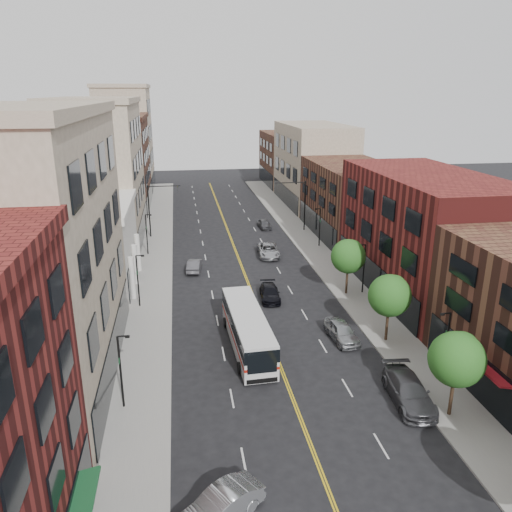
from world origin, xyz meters
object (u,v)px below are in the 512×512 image
car_angle_b (221,506)px  car_lane_c (264,224)px  car_parked_far (342,331)px  city_bus (247,328)px  car_parked_mid (409,391)px  car_lane_behind (194,265)px  car_lane_a (270,293)px  car_lane_b (268,250)px

car_angle_b → car_lane_c: 53.24m
car_angle_b → car_parked_far: size_ratio=1.00×
city_bus → car_parked_mid: (9.40, -8.97, -0.88)m
car_lane_behind → car_parked_mid: bearing=123.0°
car_lane_a → car_angle_b: bearing=-101.1°
car_parked_far → car_lane_c: size_ratio=1.17×
car_angle_b → car_lane_c: bearing=134.5°
car_lane_behind → car_lane_b: car_lane_b is taller
car_angle_b → car_parked_far: (11.40, 16.50, 0.02)m
city_bus → car_lane_b: (5.77, 22.48, -0.96)m
car_parked_far → car_lane_behind: size_ratio=1.10×
city_bus → car_parked_mid: size_ratio=2.03×
car_lane_behind → city_bus: bearing=108.5°
city_bus → car_lane_c: size_ratio=2.99×
car_parked_far → car_lane_c: car_parked_far is taller
car_parked_far → city_bus: bearing=175.0°
car_lane_a → car_lane_c: 26.68m
car_angle_b → car_parked_mid: bearing=86.6°
car_angle_b → car_lane_a: car_angle_b is taller
car_parked_mid → car_lane_c: bearing=97.2°
car_parked_mid → car_angle_b: bearing=-145.2°
car_angle_b → car_parked_mid: car_parked_mid is taller
car_parked_mid → car_lane_c: size_ratio=1.47×
car_angle_b → car_parked_far: car_parked_far is taller
car_lane_a → car_lane_b: bearing=84.6°
city_bus → car_lane_a: bearing=66.9°
car_lane_a → car_lane_b: 13.47m
car_lane_behind → car_lane_c: bearing=-114.9°
city_bus → car_lane_c: bearing=75.8°
city_bus → car_lane_b: size_ratio=2.14×
car_lane_c → car_angle_b: bearing=-105.3°
car_parked_far → car_lane_b: 22.56m
car_lane_a → car_lane_c: (4.00, 26.37, 0.01)m
car_parked_far → car_lane_a: bearing=110.0°
car_angle_b → car_lane_b: 40.08m
car_angle_b → car_lane_a: bearing=131.1°
car_lane_behind → car_lane_a: size_ratio=0.92×
car_angle_b → car_lane_c: car_angle_b is taller
city_bus → car_parked_mid: city_bus is taller
car_parked_mid → car_lane_behind: (-12.90, 27.44, -0.15)m
car_parked_mid → car_parked_far: (-1.60, 8.98, -0.05)m
car_lane_behind → car_lane_b: size_ratio=0.76×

